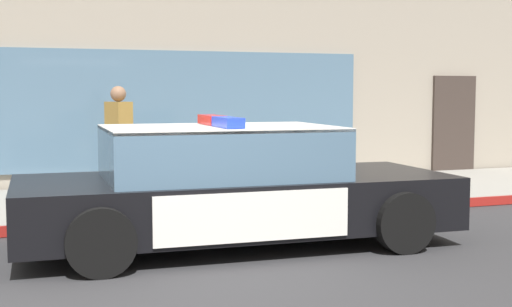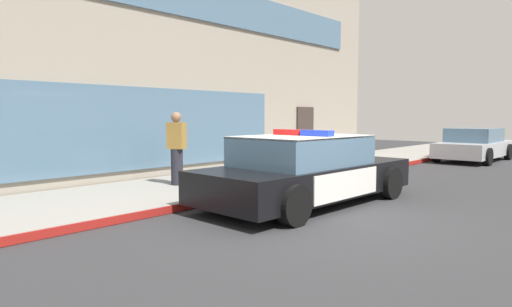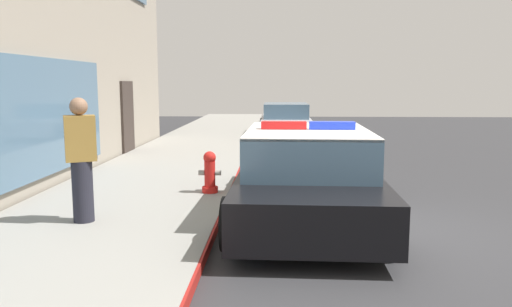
% 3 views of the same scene
% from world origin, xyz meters
% --- Properties ---
extents(ground, '(48.00, 48.00, 0.00)m').
position_xyz_m(ground, '(0.00, 0.00, 0.00)').
color(ground, '#303033').
extents(sidewalk, '(48.00, 3.28, 0.15)m').
position_xyz_m(sidewalk, '(0.00, 3.86, 0.07)').
color(sidewalk, gray).
rests_on(sidewalk, ground).
extents(curb_red_paint, '(28.80, 0.04, 0.14)m').
position_xyz_m(curb_red_paint, '(0.00, 2.20, 0.08)').
color(curb_red_paint, maroon).
rests_on(curb_red_paint, ground).
extents(storefront_building, '(19.61, 11.94, 6.99)m').
position_xyz_m(storefront_building, '(1.31, 11.47, 3.49)').
color(storefront_building, gray).
rests_on(storefront_building, ground).
extents(police_cruiser, '(5.00, 2.28, 1.49)m').
position_xyz_m(police_cruiser, '(0.93, 0.92, 0.68)').
color(police_cruiser, black).
rests_on(police_cruiser, ground).
extents(fire_hydrant, '(0.34, 0.39, 0.73)m').
position_xyz_m(fire_hydrant, '(2.01, 2.54, 0.50)').
color(fire_hydrant, red).
rests_on(fire_hydrant, sidewalk).
extents(car_down_street, '(4.39, 2.00, 1.29)m').
position_xyz_m(car_down_street, '(12.22, 1.01, 0.63)').
color(car_down_street, '#B7B7BC').
rests_on(car_down_street, ground).
extents(pedestrian_on_sidewalk, '(0.40, 0.47, 1.71)m').
position_xyz_m(pedestrian_on_sidewalk, '(0.10, 4.04, 1.01)').
color(pedestrian_on_sidewalk, '#23232D').
rests_on(pedestrian_on_sidewalk, sidewalk).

